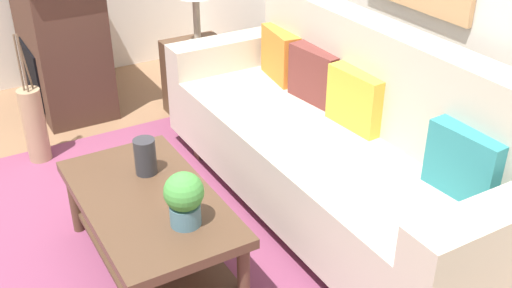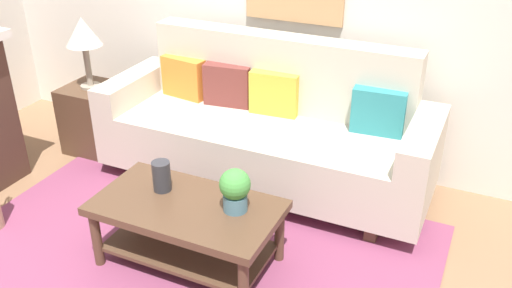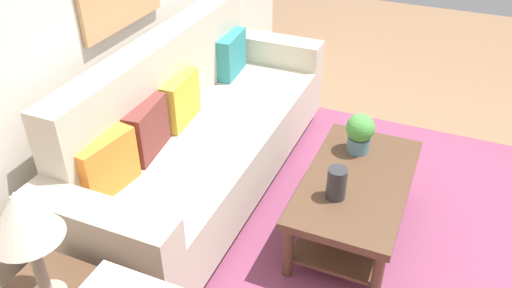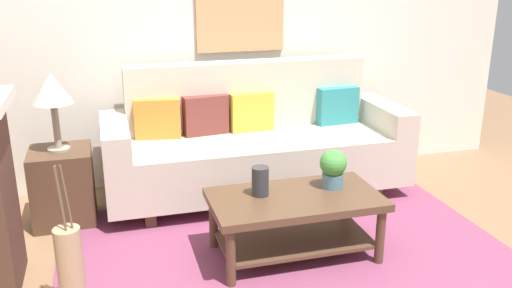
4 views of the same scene
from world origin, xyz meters
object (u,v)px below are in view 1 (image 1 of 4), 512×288
couch (335,145)px  side_table (200,80)px  coffee_table (150,217)px  throw_pillow_teal (465,163)px  throw_pillow_mustard (357,99)px  throw_pillow_maroon (316,75)px  potted_plant_tabletop (184,198)px  throw_pillow_orange (281,55)px  fireplace (60,33)px  tabletop_vase (145,156)px  floor_vase (35,126)px

couch → side_table: bearing=-175.8°
coffee_table → side_table: side_table is taller
throw_pillow_teal → coffee_table: (-0.81, -1.21, -0.37)m
couch → throw_pillow_mustard: 0.28m
throw_pillow_mustard → couch: bearing=-90.0°
coffee_table → throw_pillow_maroon: bearing=106.0°
potted_plant_tabletop → throw_pillow_teal: bearing=65.1°
throw_pillow_orange → throw_pillow_mustard: size_ratio=1.00×
couch → fireplace: 2.38m
coffee_table → tabletop_vase: size_ratio=5.77×
fireplace → floor_vase: bearing=-28.1°
potted_plant_tabletop → fireplace: 2.44m
throw_pillow_maroon → floor_vase: (-1.04, -1.46, -0.42)m
throw_pillow_maroon → potted_plant_tabletop: bearing=-60.9°
side_table → floor_vase: side_table is taller
throw_pillow_orange → throw_pillow_maroon: bearing=0.0°
throw_pillow_orange → fireplace: fireplace is taller
throw_pillow_orange → throw_pillow_mustard: 0.77m
throw_pillow_maroon → coffee_table: (0.35, -1.21, -0.37)m
tabletop_vase → floor_vase: (-1.17, -0.33, -0.27)m
throw_pillow_orange → side_table: 0.88m
fireplace → potted_plant_tabletop: bearing=-2.0°
tabletop_vase → throw_pillow_mustard: bearing=77.3°
throw_pillow_teal → side_table: throw_pillow_teal is taller
couch → throw_pillow_maroon: couch is taller
throw_pillow_mustard → side_table: size_ratio=0.64×
throw_pillow_teal → tabletop_vase: bearing=-132.3°
throw_pillow_orange → throw_pillow_teal: (1.54, 0.00, 0.00)m
potted_plant_tabletop → side_table: (-1.76, 0.90, -0.29)m
throw_pillow_maroon → throw_pillow_mustard: size_ratio=1.00×
coffee_table → side_table: (-1.48, 0.97, -0.03)m
throw_pillow_orange → floor_vase: size_ratio=0.70×
coffee_table → fireplace: fireplace is taller
potted_plant_tabletop → side_table: size_ratio=0.47×
throw_pillow_mustard → side_table: 1.59m
throw_pillow_teal → tabletop_vase: 1.53m
potted_plant_tabletop → couch: bearing=103.6°
side_table → fireplace: size_ratio=0.48×
floor_vase → side_table: bearing=94.2°
potted_plant_tabletop → side_table: bearing=152.9°
side_table → floor_vase: 1.23m
side_table → throw_pillow_orange: bearing=17.5°
throw_pillow_orange → potted_plant_tabletop: throw_pillow_orange is taller
floor_vase → couch: bearing=43.1°
throw_pillow_orange → tabletop_vase: size_ratio=1.89×
throw_pillow_mustard → side_table: bearing=-171.2°
coffee_table → floor_vase: 1.41m
side_table → floor_vase: bearing=-85.8°
throw_pillow_maroon → fireplace: size_ratio=0.31×
couch → floor_vase: bearing=-136.9°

